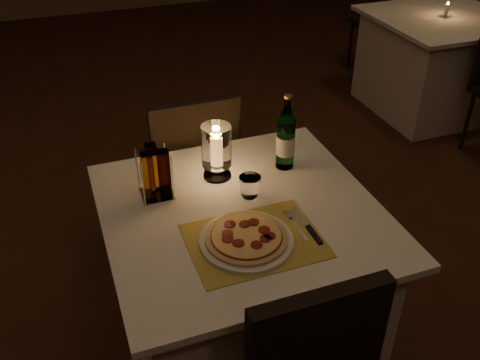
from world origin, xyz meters
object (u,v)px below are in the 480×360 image
object	(u,v)px
chair_far	(192,159)
plate	(246,241)
tumbler	(250,186)
neighbor_table_right	(435,64)
pizza	(246,237)
hurricane_candle	(216,148)
water_bottle	(286,139)
main_table	(242,282)

from	to	relation	value
chair_far	plate	distance (m)	0.92
tumbler	neighbor_table_right	distance (m)	2.73
chair_far	pizza	size ratio (longest dim) A/B	3.21
pizza	hurricane_candle	world-z (taller)	hurricane_candle
tumbler	chair_far	bearing A→B (deg)	95.42
plate	neighbor_table_right	distance (m)	2.97
hurricane_candle	tumbler	bearing A→B (deg)	-65.88
chair_far	tumbler	world-z (taller)	chair_far
water_bottle	hurricane_candle	size ratio (longest dim) A/B	1.41
tumbler	water_bottle	world-z (taller)	water_bottle
chair_far	water_bottle	xyz separation A→B (m)	(0.27, -0.49, 0.32)
chair_far	pizza	xyz separation A→B (m)	(-0.05, -0.89, 0.22)
pizza	tumbler	bearing A→B (deg)	66.74
hurricane_candle	main_table	bearing A→B (deg)	-86.45
chair_far	neighbor_table_right	size ratio (longest dim) A/B	0.90
plate	hurricane_candle	xyz separation A→B (m)	(0.03, 0.43, 0.12)
tumbler	plate	bearing A→B (deg)	-113.29
chair_far	tumbler	size ratio (longest dim) A/B	10.80
main_table	tumbler	size ratio (longest dim) A/B	12.00
pizza	hurricane_candle	bearing A→B (deg)	85.37
main_table	hurricane_candle	size ratio (longest dim) A/B	4.43
plate	pizza	distance (m)	0.02
chair_far	main_table	bearing A→B (deg)	-90.00
tumbler	hurricane_candle	world-z (taller)	hurricane_candle
main_table	chair_far	world-z (taller)	chair_far
chair_far	hurricane_candle	size ratio (longest dim) A/B	3.98
tumbler	hurricane_candle	size ratio (longest dim) A/B	0.37
main_table	plate	bearing A→B (deg)	-105.52
pizza	tumbler	xyz separation A→B (m)	(0.11, 0.26, 0.01)
chair_far	neighbor_table_right	bearing A→B (deg)	23.95
water_bottle	neighbor_table_right	xyz separation A→B (m)	(1.95, 1.48, -0.49)
pizza	hurricane_candle	size ratio (longest dim) A/B	1.24
water_bottle	neighbor_table_right	size ratio (longest dim) A/B	0.32
chair_far	tumbler	xyz separation A→B (m)	(0.06, -0.64, 0.23)
chair_far	plate	size ratio (longest dim) A/B	2.81
plate	neighbor_table_right	world-z (taller)	plate
pizza	water_bottle	distance (m)	0.52
plate	main_table	bearing A→B (deg)	74.48
main_table	plate	xyz separation A→B (m)	(-0.05, -0.18, 0.38)
tumbler	neighbor_table_right	size ratio (longest dim) A/B	0.08
hurricane_candle	neighbor_table_right	distance (m)	2.71
pizza	neighbor_table_right	bearing A→B (deg)	39.65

